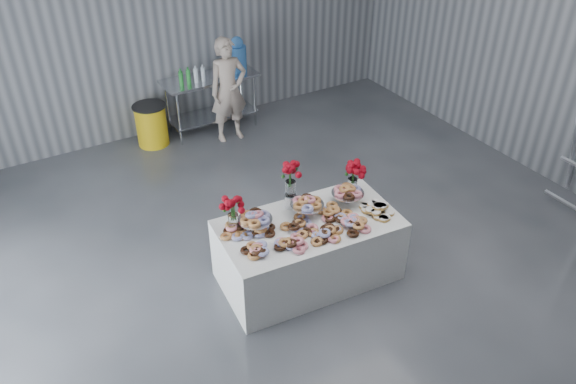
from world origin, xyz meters
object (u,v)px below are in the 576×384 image
(person, at_px, (229,90))
(trash_barrel, at_px, (152,125))
(water_jug, at_px, (238,56))
(prep_table, at_px, (211,93))
(display_table, at_px, (309,250))

(person, height_order, trash_barrel, person)
(water_jug, height_order, trash_barrel, water_jug)
(prep_table, bearing_deg, person, -74.80)
(person, bearing_deg, water_jug, 50.21)
(prep_table, height_order, water_jug, water_jug)
(display_table, distance_m, trash_barrel, 3.83)
(display_table, distance_m, prep_table, 3.85)
(display_table, relative_size, trash_barrel, 2.90)
(prep_table, relative_size, water_jug, 2.71)
(water_jug, relative_size, person, 0.34)
(water_jug, xyz_separation_m, person, (-0.38, -0.43, -0.34))
(trash_barrel, bearing_deg, prep_table, 0.00)
(prep_table, xyz_separation_m, person, (0.12, -0.43, 0.19))
(display_table, xyz_separation_m, trash_barrel, (-0.47, 3.80, -0.05))
(water_jug, distance_m, person, 0.67)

